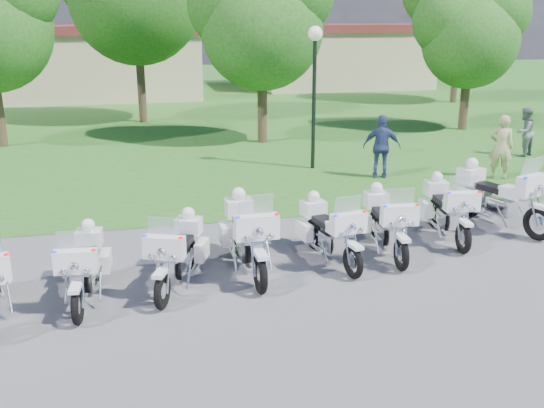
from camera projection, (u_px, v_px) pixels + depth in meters
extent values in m
plane|color=slate|center=(289.00, 270.00, 11.44)|extent=(100.00, 100.00, 0.00)
cube|color=#23641F|center=(182.00, 96.00, 36.63)|extent=(100.00, 48.00, 0.01)
sphere|color=red|center=(6.00, 256.00, 8.90)|extent=(0.09, 0.09, 0.09)
cube|color=white|center=(3.00, 269.00, 10.25)|extent=(0.31, 0.54, 0.35)
torus|color=black|center=(78.00, 306.00, 9.36)|extent=(0.16, 0.62, 0.61)
torus|color=black|center=(92.00, 267.00, 10.83)|extent=(0.16, 0.62, 0.61)
cube|color=white|center=(75.00, 287.00, 9.25)|extent=(0.19, 0.41, 0.06)
cube|color=white|center=(76.00, 261.00, 9.37)|extent=(0.67, 0.27, 0.37)
cube|color=silver|center=(74.00, 241.00, 9.33)|extent=(0.52, 0.15, 0.34)
sphere|color=red|center=(94.00, 251.00, 9.30)|extent=(0.08, 0.08, 0.08)
sphere|color=#1426E5|center=(54.00, 253.00, 9.23)|extent=(0.08, 0.08, 0.08)
cube|color=silver|center=(85.00, 278.00, 10.08)|extent=(0.35, 0.53, 0.31)
cube|color=white|center=(81.00, 266.00, 9.78)|extent=(0.33, 0.50, 0.20)
cube|color=black|center=(86.00, 255.00, 10.25)|extent=(0.35, 0.59, 0.11)
cube|color=white|center=(106.00, 261.00, 10.69)|extent=(0.20, 0.49, 0.33)
cube|color=white|center=(74.00, 262.00, 10.62)|extent=(0.20, 0.49, 0.33)
cube|color=white|center=(89.00, 238.00, 10.70)|extent=(0.47, 0.40, 0.29)
sphere|color=white|center=(88.00, 225.00, 10.63)|extent=(0.24, 0.24, 0.24)
torus|color=black|center=(162.00, 291.00, 9.86)|extent=(0.34, 0.63, 0.63)
torus|color=black|center=(189.00, 254.00, 11.37)|extent=(0.34, 0.63, 0.63)
cube|color=white|center=(161.00, 273.00, 9.74)|extent=(0.31, 0.45, 0.07)
cube|color=white|center=(164.00, 247.00, 9.86)|extent=(0.71, 0.45, 0.38)
cube|color=silver|center=(164.00, 227.00, 9.81)|extent=(0.53, 0.29, 0.35)
sphere|color=red|center=(181.00, 239.00, 9.71)|extent=(0.08, 0.08, 0.08)
sphere|color=#1426E5|center=(145.00, 237.00, 9.80)|extent=(0.08, 0.08, 0.08)
cube|color=silver|center=(177.00, 265.00, 10.60)|extent=(0.49, 0.61, 0.32)
cube|color=white|center=(172.00, 252.00, 10.28)|extent=(0.46, 0.57, 0.21)
cube|color=black|center=(181.00, 243.00, 10.77)|extent=(0.51, 0.66, 0.11)
cube|color=white|center=(202.00, 250.00, 11.15)|extent=(0.33, 0.52, 0.34)
cube|color=white|center=(172.00, 248.00, 11.23)|extent=(0.33, 0.52, 0.34)
cube|color=white|center=(189.00, 226.00, 11.23)|extent=(0.56, 0.51, 0.30)
sphere|color=white|center=(188.00, 213.00, 11.16)|extent=(0.24, 0.24, 0.24)
torus|color=black|center=(260.00, 274.00, 10.41)|extent=(0.16, 0.72, 0.71)
torus|color=black|center=(240.00, 238.00, 12.09)|extent=(0.16, 0.72, 0.71)
cube|color=white|center=(260.00, 254.00, 10.28)|extent=(0.21, 0.48, 0.07)
cube|color=white|center=(257.00, 227.00, 10.41)|extent=(0.78, 0.28, 0.43)
cube|color=silver|center=(256.00, 205.00, 10.36)|extent=(0.60, 0.15, 0.40)
sphere|color=red|center=(277.00, 216.00, 10.37)|extent=(0.10, 0.10, 0.10)
sphere|color=#1426E5|center=(238.00, 219.00, 10.21)|extent=(0.10, 0.10, 0.10)
cube|color=silver|center=(249.00, 248.00, 11.23)|extent=(0.38, 0.61, 0.36)
cube|color=white|center=(252.00, 233.00, 10.88)|extent=(0.36, 0.57, 0.23)
cube|color=black|center=(245.00, 224.00, 11.42)|extent=(0.38, 0.67, 0.13)
cube|color=white|center=(257.00, 231.00, 11.96)|extent=(0.21, 0.56, 0.38)
cube|color=white|center=(225.00, 234.00, 11.81)|extent=(0.21, 0.56, 0.38)
cube|color=white|center=(239.00, 208.00, 11.93)|extent=(0.53, 0.44, 0.34)
sphere|color=white|center=(239.00, 194.00, 11.85)|extent=(0.28, 0.28, 0.28)
torus|color=black|center=(353.00, 262.00, 11.01)|extent=(0.24, 0.64, 0.63)
torus|color=black|center=(313.00, 234.00, 12.42)|extent=(0.24, 0.64, 0.63)
cube|color=white|center=(354.00, 245.00, 10.90)|extent=(0.24, 0.44, 0.07)
cube|color=white|center=(348.00, 223.00, 11.00)|extent=(0.71, 0.35, 0.38)
cube|color=silver|center=(348.00, 205.00, 10.96)|extent=(0.54, 0.21, 0.35)
sphere|color=red|center=(365.00, 213.00, 11.01)|extent=(0.08, 0.08, 0.08)
sphere|color=#1426E5|center=(336.00, 217.00, 10.79)|extent=(0.08, 0.08, 0.08)
cube|color=silver|center=(332.00, 241.00, 11.70)|extent=(0.41, 0.58, 0.32)
cube|color=white|center=(338.00, 229.00, 11.41)|extent=(0.39, 0.54, 0.21)
cube|color=black|center=(325.00, 222.00, 11.86)|extent=(0.42, 0.63, 0.11)
cube|color=white|center=(329.00, 227.00, 12.36)|extent=(0.26, 0.51, 0.34)
cube|color=white|center=(304.00, 231.00, 12.15)|extent=(0.26, 0.51, 0.34)
cube|color=white|center=(313.00, 208.00, 12.28)|extent=(0.51, 0.45, 0.30)
sphere|color=white|center=(314.00, 196.00, 12.21)|extent=(0.25, 0.25, 0.25)
torus|color=black|center=(401.00, 254.00, 11.34)|extent=(0.18, 0.66, 0.65)
torus|color=black|center=(375.00, 225.00, 12.91)|extent=(0.18, 0.66, 0.65)
cube|color=white|center=(403.00, 238.00, 11.22)|extent=(0.21, 0.44, 0.07)
cube|color=white|center=(400.00, 215.00, 11.35)|extent=(0.72, 0.29, 0.39)
cube|color=silver|center=(400.00, 197.00, 11.30)|extent=(0.55, 0.16, 0.37)
sphere|color=red|center=(417.00, 206.00, 11.28)|extent=(0.09, 0.09, 0.09)
sphere|color=#1426E5|center=(385.00, 207.00, 11.19)|extent=(0.09, 0.09, 0.09)
cube|color=silver|center=(387.00, 233.00, 12.11)|extent=(0.37, 0.57, 0.33)
cube|color=white|center=(392.00, 221.00, 11.79)|extent=(0.35, 0.53, 0.21)
cube|color=black|center=(384.00, 213.00, 12.29)|extent=(0.38, 0.63, 0.12)
cube|color=white|center=(391.00, 220.00, 12.76)|extent=(0.22, 0.52, 0.35)
cube|color=white|center=(364.00, 221.00, 12.68)|extent=(0.22, 0.52, 0.35)
cube|color=white|center=(376.00, 199.00, 12.77)|extent=(0.50, 0.43, 0.31)
sphere|color=white|center=(377.00, 188.00, 12.69)|extent=(0.25, 0.25, 0.25)
torus|color=black|center=(463.00, 238.00, 12.18)|extent=(0.21, 0.66, 0.65)
torus|color=black|center=(435.00, 213.00, 13.76)|extent=(0.21, 0.66, 0.65)
cube|color=white|center=(465.00, 222.00, 12.06)|extent=(0.23, 0.45, 0.07)
cube|color=white|center=(462.00, 201.00, 12.18)|extent=(0.73, 0.32, 0.39)
cube|color=silver|center=(463.00, 184.00, 12.14)|extent=(0.56, 0.18, 0.37)
sphere|color=red|center=(479.00, 193.00, 12.10)|extent=(0.09, 0.09, 0.09)
sphere|color=#1426E5|center=(449.00, 194.00, 12.05)|extent=(0.09, 0.09, 0.09)
cube|color=silver|center=(448.00, 219.00, 12.95)|extent=(0.40, 0.58, 0.33)
cube|color=white|center=(454.00, 207.00, 12.63)|extent=(0.37, 0.54, 0.21)
cube|color=black|center=(444.00, 201.00, 13.14)|extent=(0.40, 0.64, 0.12)
cube|color=white|center=(450.00, 207.00, 13.59)|extent=(0.24, 0.53, 0.35)
cube|color=white|center=(425.00, 208.00, 13.54)|extent=(0.24, 0.53, 0.35)
cube|color=white|center=(436.00, 188.00, 13.61)|extent=(0.51, 0.45, 0.31)
sphere|color=white|center=(437.00, 177.00, 13.54)|extent=(0.25, 0.25, 0.25)
torus|color=black|center=(538.00, 224.00, 12.89)|extent=(0.37, 0.74, 0.74)
torus|color=black|center=(469.00, 202.00, 14.41)|extent=(0.37, 0.74, 0.74)
cube|color=white|center=(541.00, 207.00, 12.76)|extent=(0.34, 0.52, 0.08)
cube|color=white|center=(533.00, 185.00, 12.86)|extent=(0.83, 0.51, 0.44)
cube|color=silver|center=(532.00, 167.00, 12.80)|extent=(0.62, 0.33, 0.41)
sphere|color=#1426E5|center=(526.00, 179.00, 12.57)|extent=(0.10, 0.10, 0.10)
cube|color=silver|center=(502.00, 206.00, 13.63)|extent=(0.55, 0.70, 0.37)
cube|color=white|center=(514.00, 193.00, 13.30)|extent=(0.52, 0.65, 0.24)
cube|color=black|center=(491.00, 188.00, 13.79)|extent=(0.57, 0.77, 0.13)
cube|color=white|center=(485.00, 194.00, 14.38)|extent=(0.37, 0.60, 0.40)
cube|color=white|center=(466.00, 198.00, 14.06)|extent=(0.37, 0.60, 0.40)
cube|color=white|center=(471.00, 175.00, 14.24)|extent=(0.64, 0.59, 0.35)
sphere|color=white|center=(472.00, 163.00, 14.16)|extent=(0.29, 0.29, 0.29)
cylinder|color=black|center=(314.00, 106.00, 18.54)|extent=(0.12, 0.12, 3.95)
sphere|color=white|center=(315.00, 33.00, 17.91)|extent=(0.44, 0.44, 0.44)
cylinder|color=#38281C|center=(141.00, 78.00, 26.93)|extent=(0.36, 0.36, 3.92)
cylinder|color=#38281C|center=(262.00, 102.00, 22.62)|extent=(0.36, 0.36, 3.05)
sphere|color=#184E16|center=(262.00, 29.00, 21.84)|extent=(4.44, 4.44, 4.44)
sphere|color=#184E16|center=(233.00, 5.00, 21.72)|extent=(3.33, 3.33, 3.33)
cylinder|color=#38281C|center=(465.00, 98.00, 25.31)|extent=(0.36, 0.36, 2.68)
sphere|color=#184E16|center=(470.00, 40.00, 24.62)|extent=(3.90, 3.90, 3.90)
sphere|color=#184E16|center=(449.00, 22.00, 24.52)|extent=(2.93, 2.93, 2.93)
sphere|color=#184E16|center=(497.00, 12.00, 24.26)|extent=(2.68, 2.68, 2.68)
cylinder|color=#38281C|center=(456.00, 69.00, 33.37)|extent=(0.36, 0.36, 3.60)
sphere|color=#184E16|center=(461.00, 10.00, 32.45)|extent=(5.24, 5.24, 5.24)
cube|color=#C5AF8E|center=(77.00, 66.00, 35.80)|extent=(14.00, 8.00, 3.60)
cube|color=maroon|center=(74.00, 30.00, 35.19)|extent=(14.56, 8.32, 0.50)
cube|color=#C5AF8E|center=(340.00, 59.00, 41.14)|extent=(11.00, 7.00, 3.60)
cube|color=maroon|center=(341.00, 28.00, 40.54)|extent=(11.44, 7.28, 0.50)
imported|color=tan|center=(501.00, 147.00, 17.64)|extent=(0.82, 0.75, 1.88)
imported|color=slate|center=(524.00, 132.00, 20.55)|extent=(1.01, 0.93, 1.67)
imported|color=navy|center=(382.00, 147.00, 17.73)|extent=(1.18, 0.83, 1.86)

